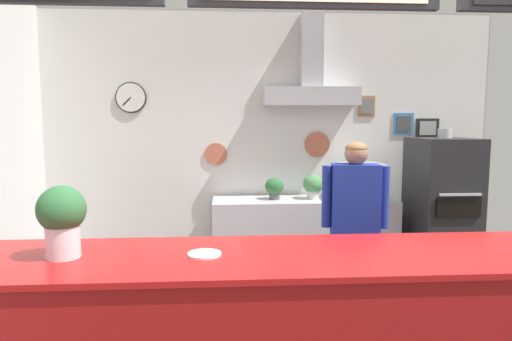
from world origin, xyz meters
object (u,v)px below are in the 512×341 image
object	(u,v)px
potted_thyme	(313,186)
basil_vase	(62,220)
espresso_machine	(361,182)
shop_worker	(354,232)
potted_oregano	(274,187)
condiment_plate	(205,254)
pizza_oven	(441,212)

from	to	relation	value
potted_thyme	basil_vase	xyz separation A→B (m)	(-1.76, -2.53, 0.21)
espresso_machine	shop_worker	bearing A→B (deg)	-109.28
potted_thyme	potted_oregano	distance (m)	0.43
potted_oregano	condiment_plate	world-z (taller)	potted_oregano
condiment_plate	basil_vase	world-z (taller)	basil_vase
pizza_oven	potted_thyme	bearing A→B (deg)	170.66
espresso_machine	potted_thyme	size ratio (longest dim) A/B	2.04
potted_thyme	shop_worker	bearing A→B (deg)	-85.28
potted_thyme	basil_vase	distance (m)	3.08
potted_thyme	condiment_plate	distance (m)	2.75
potted_thyme	basil_vase	bearing A→B (deg)	-124.78
pizza_oven	potted_oregano	world-z (taller)	pizza_oven
potted_thyme	pizza_oven	bearing A→B (deg)	-9.34
shop_worker	basil_vase	distance (m)	2.30
potted_thyme	condiment_plate	xyz separation A→B (m)	(-1.06, -2.54, 0.03)
pizza_oven	espresso_machine	bearing A→B (deg)	166.93
condiment_plate	basil_vase	bearing A→B (deg)	179.09
potted_oregano	pizza_oven	bearing A→B (deg)	-6.99
espresso_machine	potted_oregano	size ratio (longest dim) A/B	2.23
potted_thyme	potted_oregano	size ratio (longest dim) A/B	1.09
espresso_machine	condiment_plate	size ratio (longest dim) A/B	3.11
pizza_oven	espresso_machine	distance (m)	0.90
pizza_oven	potted_thyme	world-z (taller)	pizza_oven
condiment_plate	shop_worker	bearing A→B (deg)	48.31
shop_worker	basil_vase	world-z (taller)	shop_worker
shop_worker	potted_oregano	size ratio (longest dim) A/B	6.74
espresso_machine	potted_oregano	distance (m)	0.95
pizza_oven	basil_vase	distance (m)	3.89
shop_worker	condiment_plate	bearing A→B (deg)	56.58
espresso_machine	potted_thyme	distance (m)	0.53
shop_worker	condiment_plate	xyz separation A→B (m)	(-1.16, -1.30, 0.23)
basil_vase	shop_worker	bearing A→B (deg)	34.76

